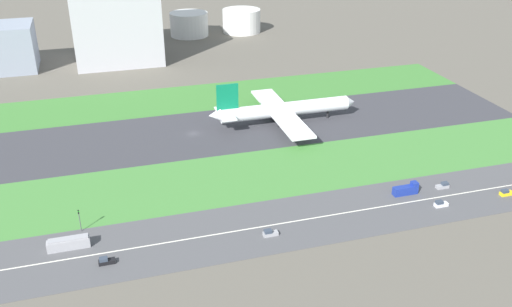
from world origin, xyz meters
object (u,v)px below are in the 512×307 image
(fuel_tank_west, at_px, (189,24))
(car_1, at_px, (270,233))
(truck_0, at_px, (406,190))
(bus_0, at_px, (69,243))
(car_2, at_px, (443,186))
(car_5, at_px, (506,193))
(car_4, at_px, (106,261))
(traffic_light, at_px, (80,219))
(airliner, at_px, (282,110))
(car_0, at_px, (441,204))
(hangar_building, at_px, (115,12))
(fuel_tank_centre, at_px, (242,21))

(fuel_tank_west, bearing_deg, car_1, -94.81)
(truck_0, relative_size, fuel_tank_west, 0.33)
(bus_0, xyz_separation_m, car_2, (120.32, 0.00, -0.90))
(car_5, bearing_deg, car_4, 0.00)
(car_2, relative_size, car_1, 1.00)
(truck_0, xyz_separation_m, traffic_light, (-102.87, 7.99, 2.62))
(airliner, relative_size, car_0, 14.77)
(traffic_light, height_order, hangar_building, hangar_building)
(car_2, xyz_separation_m, hangar_building, (-93.19, 182.00, 26.58))
(car_2, xyz_separation_m, car_4, (-110.72, -10.00, 0.00))
(hangar_building, height_order, fuel_tank_centre, hangar_building)
(car_0, height_order, truck_0, truck_0)
(car_5, distance_m, car_1, 81.50)
(car_5, bearing_deg, car_0, 0.00)
(fuel_tank_west, bearing_deg, car_4, -105.63)
(car_0, bearing_deg, hangar_building, -65.94)
(car_2, bearing_deg, bus_0, -180.00)
(truck_0, distance_m, car_1, 51.28)
(bus_0, relative_size, car_0, 2.64)
(car_2, distance_m, hangar_building, 206.19)
(car_2, bearing_deg, airliner, 116.65)
(airliner, xyz_separation_m, car_5, (51.28, -78.00, -5.31))
(fuel_tank_centre, bearing_deg, car_4, -113.35)
(car_0, bearing_deg, car_2, -126.71)
(car_5, bearing_deg, car_2, -30.25)
(truck_0, xyz_separation_m, fuel_tank_west, (-30.36, 227.00, 5.97))
(hangar_building, bearing_deg, car_4, -95.22)
(car_1, height_order, fuel_tank_centre, fuel_tank_centre)
(airliner, distance_m, car_4, 109.44)
(car_5, distance_m, traffic_light, 135.33)
(car_4, height_order, fuel_tank_centre, fuel_tank_centre)
(airliner, bearing_deg, car_0, -71.12)
(car_4, distance_m, car_1, 46.37)
(bus_0, distance_m, car_5, 137.83)
(bus_0, bearing_deg, hangar_building, 81.52)
(bus_0, relative_size, fuel_tank_west, 0.46)
(car_5, distance_m, fuel_tank_centre, 238.47)
(airliner, height_order, car_5, airliner)
(bus_0, height_order, truck_0, truck_0)
(hangar_building, xyz_separation_m, fuel_tank_centre, (84.78, 45.00, -19.88))
(airliner, bearing_deg, fuel_tank_centre, 80.81)
(car_1, relative_size, traffic_light, 0.61)
(truck_0, xyz_separation_m, car_5, (31.21, -10.00, -0.75))
(truck_0, xyz_separation_m, hangar_building, (-79.12, 182.00, 25.83))
(hangar_building, distance_m, fuel_tank_centre, 98.02)
(traffic_light, bearing_deg, bus_0, -112.92)
(airliner, height_order, car_0, airliner)
(airliner, relative_size, hangar_building, 1.18)
(car_1, bearing_deg, airliner, -111.18)
(airliner, xyz_separation_m, fuel_tank_west, (-10.29, 159.00, 1.41))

